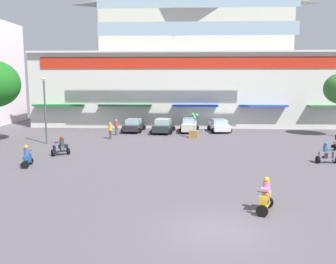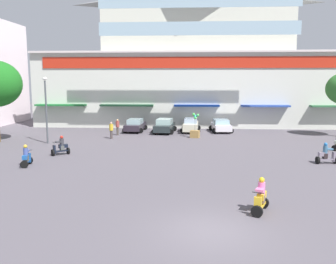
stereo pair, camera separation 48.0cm
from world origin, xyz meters
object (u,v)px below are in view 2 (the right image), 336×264
at_px(parked_car_0, 135,125).
at_px(scooter_rider_5, 61,147).
at_px(scooter_rider_2, 261,198).
at_px(parked_car_3, 221,126).
at_px(parked_car_1, 164,126).
at_px(pedestrian_0, 118,126).
at_px(pedestrian_1, 111,129).
at_px(scooter_rider_3, 26,157).
at_px(balloon_vendor_cart, 195,130).
at_px(scooter_rider_7, 326,155).
at_px(parked_car_2, 191,125).
at_px(streetlamp_near, 46,105).

xyz_separation_m(parked_car_0, scooter_rider_5, (-3.92, -13.29, -0.10)).
distance_m(scooter_rider_2, scooter_rider_5, 17.73).
bearing_deg(parked_car_0, parked_car_3, 1.23).
height_order(parked_car_1, scooter_rider_5, parked_car_1).
bearing_deg(pedestrian_0, pedestrian_1, -94.12).
xyz_separation_m(parked_car_0, scooter_rider_3, (-4.96, -17.08, -0.11)).
distance_m(parked_car_0, balloon_vendor_cart, 7.92).
bearing_deg(scooter_rider_3, scooter_rider_7, 5.40).
xyz_separation_m(scooter_rider_5, pedestrian_0, (2.46, 10.41, 0.34)).
bearing_deg(parked_car_0, parked_car_2, 0.17).
bearing_deg(scooter_rider_5, parked_car_3, 44.60).
xyz_separation_m(parked_car_1, streetlamp_near, (-10.41, -7.48, 2.83)).
bearing_deg(scooter_rider_5, scooter_rider_3, -105.45).
distance_m(parked_car_0, scooter_rider_3, 17.78).
bearing_deg(parked_car_3, pedestrian_1, -154.48).
distance_m(scooter_rider_5, balloon_vendor_cart, 14.09).
xyz_separation_m(scooter_rider_2, scooter_rider_3, (-14.36, 7.92, -0.04)).
height_order(scooter_rider_7, pedestrian_0, pedestrian_0).
bearing_deg(balloon_vendor_cart, scooter_rider_7, -50.37).
relative_size(parked_car_3, pedestrian_1, 2.40).
bearing_deg(scooter_rider_5, pedestrian_0, 76.72).
relative_size(scooter_rider_3, scooter_rider_5, 0.99).
bearing_deg(scooter_rider_2, scooter_rider_5, 138.67).
distance_m(parked_car_3, pedestrian_0, 11.65).
xyz_separation_m(pedestrian_1, streetlamp_near, (-5.36, -3.00, 2.66)).
relative_size(parked_car_2, scooter_rider_2, 2.72).
bearing_deg(scooter_rider_7, scooter_rider_2, -123.22).
bearing_deg(scooter_rider_7, parked_car_1, 130.95).
height_order(parked_car_2, scooter_rider_2, scooter_rider_2).
height_order(streetlamp_near, balloon_vendor_cart, streetlamp_near).
height_order(parked_car_2, pedestrian_0, pedestrian_0).
xyz_separation_m(parked_car_1, parked_car_3, (6.36, 0.96, -0.06)).
bearing_deg(pedestrian_0, scooter_rider_3, -103.86).
bearing_deg(parked_car_1, scooter_rider_5, -120.31).
relative_size(scooter_rider_3, streetlamp_near, 0.25).
xyz_separation_m(parked_car_1, scooter_rider_3, (-8.38, -16.33, -0.16)).
bearing_deg(parked_car_3, parked_car_1, -171.42).
height_order(parked_car_3, pedestrian_1, pedestrian_1).
distance_m(parked_car_0, parked_car_2, 6.36).
bearing_deg(streetlamp_near, pedestrian_0, 44.03).
relative_size(parked_car_2, streetlamp_near, 0.71).
relative_size(parked_car_2, parked_car_3, 1.07).
height_order(scooter_rider_7, pedestrian_1, pedestrian_1).
bearing_deg(parked_car_1, scooter_rider_3, -117.17).
relative_size(parked_car_0, streetlamp_near, 0.73).
height_order(parked_car_0, pedestrian_0, pedestrian_0).
height_order(parked_car_0, scooter_rider_5, scooter_rider_5).
xyz_separation_m(parked_car_1, scooter_rider_5, (-7.33, -12.54, -0.15)).
xyz_separation_m(parked_car_3, scooter_rider_3, (-14.74, -17.29, -0.10)).
relative_size(parked_car_0, pedestrian_1, 2.62).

